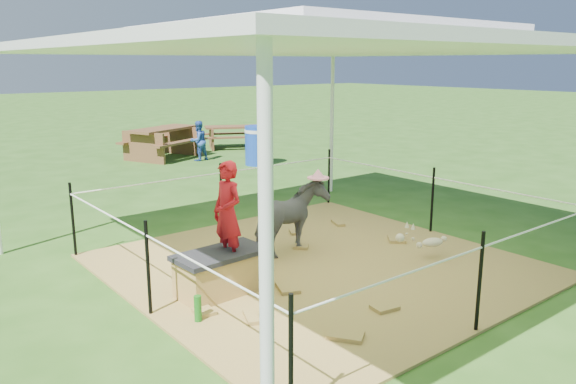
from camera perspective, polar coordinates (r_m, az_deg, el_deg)
ground at (r=7.10m, az=3.05°, el=-7.56°), size 90.00×90.00×0.00m
hay_patch at (r=7.09m, az=3.05°, el=-7.45°), size 4.60×4.60×0.03m
canopy_tent at (r=6.64m, az=3.34°, el=14.72°), size 6.30×6.30×2.90m
rope_fence at (r=6.90m, az=3.11°, el=-2.55°), size 4.54×4.54×1.00m
straw_bale at (r=6.22m, az=-6.80°, el=-8.32°), size 0.97×0.52×0.42m
dark_cloth at (r=6.14m, az=-6.86°, el=-6.27°), size 1.03×0.58×0.05m
woman at (r=6.03m, az=-6.19°, el=-1.23°), size 0.29×0.43×1.13m
green_bottle at (r=5.64m, az=-9.15°, el=-11.60°), size 0.08×0.08×0.26m
pony at (r=7.33m, az=0.31°, el=-2.73°), size 1.20×0.74×0.94m
pink_hat at (r=7.21m, az=0.31°, el=1.40°), size 0.29×0.29×0.14m
foal at (r=7.45m, az=14.47°, el=-4.78°), size 0.96×0.71×0.48m
trash_barrel at (r=13.95m, az=-3.11°, el=4.75°), size 0.79×0.79×0.97m
picnic_table_near at (r=15.27m, az=-12.56°, el=4.88°), size 2.34×2.06×0.81m
picnic_table_far at (r=16.80m, az=-5.69°, el=5.58°), size 1.91×1.71×0.66m
distant_person at (r=14.72m, az=-9.09°, el=5.16°), size 0.56×0.47×1.03m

